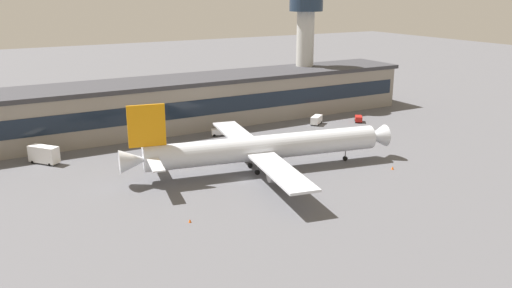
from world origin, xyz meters
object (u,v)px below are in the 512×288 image
Objects in this scene: follow_me_car at (219,132)px; traffic_cone_2 at (307,186)px; airliner at (261,148)px; traffic_cone_1 at (278,178)px; crew_van at (316,120)px; traffic_cone_0 at (190,221)px; control_tower at (305,38)px; catering_truck at (44,154)px; baggage_tug at (359,119)px; traffic_cone_3 at (393,168)px.

follow_me_car is 7.83× the size of traffic_cone_2.
traffic_cone_1 is (0.10, -7.12, -4.89)m from airliner.
traffic_cone_0 is at bearing -142.56° from crew_van.
airliner is 1.63× the size of control_tower.
catering_truck is 89.22m from baggage_tug.
baggage_tug reaches higher than traffic_cone_1.
airliner is at bearing -153.55° from baggage_tug.
catering_truck reaches higher than traffic_cone_0.
crew_van reaches higher than baggage_tug.
airliner is at bearing 35.96° from traffic_cone_0.
traffic_cone_1 is 26.80m from traffic_cone_3.
crew_van is 8.96× the size of traffic_cone_2.
follow_me_car is at bearing 88.00° from traffic_cone_2.
baggage_tug is 56.99m from traffic_cone_1.
catering_truck is 76.29m from crew_van.
crew_van is 8.09× the size of traffic_cone_1.
traffic_cone_0 is 1.05× the size of traffic_cone_2.
catering_truck is 11.91× the size of traffic_cone_2.
airliner is 69.75m from control_tower.
airliner is 101.45× the size of traffic_cone_2.
traffic_cone_2 is at bearing 178.95° from traffic_cone_3.
follow_me_car is 7.48× the size of traffic_cone_0.
airliner is at bearing -141.57° from crew_van.
control_tower is at bearing 47.54° from airliner.
traffic_cone_3 is at bearing -102.30° from crew_van.
traffic_cone_0 is (-72.34, -41.55, -0.77)m from baggage_tug.
crew_van reaches higher than traffic_cone_0.
control_tower is 99.77m from traffic_cone_0.
baggage_tug is 58.54m from traffic_cone_2.
follow_me_car is at bearing 2.61° from catering_truck.
airliner is 31.42m from follow_me_car.
baggage_tug is at bearing 32.92° from traffic_cone_1.
baggage_tug is (43.45, -6.97, -0.00)m from follow_me_car.
crew_van is 49.54m from traffic_cone_1.
follow_me_car is 49.72m from traffic_cone_3.
traffic_cone_3 is at bearing -14.86° from traffic_cone_1.
follow_me_car is at bearing 83.41° from traffic_cone_1.
crew_van is at bearing 37.44° from traffic_cone_0.
catering_truck is at bearing 176.86° from baggage_tug.
traffic_cone_0 is at bearing -70.18° from catering_truck.
traffic_cone_2 is (-1.55, -44.39, -0.79)m from follow_me_car.
baggage_tug is at bearing 26.45° from airliner.
traffic_cone_2 is 0.82× the size of traffic_cone_3.
control_tower reaches higher than traffic_cone_1.
follow_me_car is at bearing 115.65° from traffic_cone_3.
crew_van is at bearing 44.97° from traffic_cone_1.
airliner is 83.25× the size of traffic_cone_3.
control_tower is 9.27× the size of baggage_tug.
airliner reaches higher than traffic_cone_1.
control_tower is 70.43m from traffic_cone_3.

